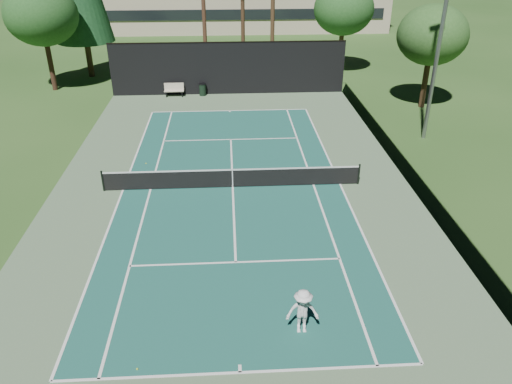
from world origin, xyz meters
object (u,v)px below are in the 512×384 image
tennis_ball_a (137,369)px  park_bench (174,89)px  tennis_net (232,178)px  tennis_ball_b (219,180)px  tennis_ball_c (245,173)px  trash_bin (203,89)px  player (303,312)px  tennis_ball_d (146,163)px

tennis_ball_a → park_bench: park_bench is taller
tennis_net → tennis_ball_b: bearing=130.7°
tennis_ball_c → trash_bin: trash_bin is taller
player → trash_bin: size_ratio=1.73×
tennis_net → tennis_ball_b: size_ratio=184.31×
park_bench → trash_bin: size_ratio=1.59×
tennis_ball_b → tennis_ball_c: (1.39, 0.74, 0.00)m
tennis_ball_b → player: bearing=-76.0°
tennis_ball_c → tennis_ball_d: (-5.42, 1.52, -0.00)m
player → tennis_ball_b: (-2.77, 11.11, -0.78)m
trash_bin → tennis_ball_d: bearing=-102.1°
tennis_ball_a → tennis_net: bearing=75.3°
player → tennis_ball_a: (-5.10, -1.31, -0.78)m
tennis_ball_d → park_bench: bearing=87.6°
tennis_ball_b → tennis_ball_a: bearing=-100.6°
tennis_net → tennis_ball_c: size_ratio=175.75×
park_bench → tennis_ball_c: bearing=-70.8°
tennis_ball_b → tennis_ball_d: size_ratio=0.98×
trash_bin → tennis_ball_c: bearing=-79.1°
tennis_ball_a → tennis_ball_b: 12.64m
player → tennis_ball_a: player is taller
tennis_ball_b → tennis_ball_c: tennis_ball_c is taller
player → trash_bin: 26.30m
tennis_ball_c → trash_bin: 14.39m
tennis_ball_a → tennis_ball_b: bearing=79.4°
tennis_ball_a → tennis_ball_b: tennis_ball_b is taller
tennis_net → tennis_ball_c: bearing=67.1°
tennis_ball_b → tennis_net: bearing=-49.3°
tennis_net → trash_bin: tennis_net is taller
tennis_ball_a → park_bench: size_ratio=0.04×
player → tennis_ball_d: 15.02m
tennis_net → park_bench: 16.20m
tennis_net → tennis_ball_c: (0.67, 1.58, -0.52)m
player → trash_bin: player is taller
tennis_ball_a → trash_bin: size_ratio=0.07×
tennis_ball_a → tennis_ball_c: size_ratio=0.89×
tennis_ball_b → park_bench: park_bench is taller
tennis_net → tennis_ball_d: (-4.75, 3.10, -0.52)m
trash_bin → tennis_net: bearing=-82.6°
trash_bin → park_bench: bearing=-178.1°
tennis_net → trash_bin: bearing=97.4°
tennis_net → park_bench: tennis_net is taller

